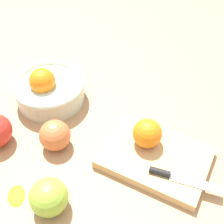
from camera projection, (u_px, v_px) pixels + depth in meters
ground_plane at (94, 145)px, 0.74m from camera, size 2.40×2.40×0.00m
bowl at (49, 88)px, 0.82m from camera, size 0.19×0.19×0.11m
cutting_board at (155, 157)px, 0.70m from camera, size 0.27×0.21×0.02m
orange_on_board at (147, 133)px, 0.69m from camera, size 0.07×0.07×0.07m
knife at (175, 177)px, 0.65m from camera, size 0.16×0.03×0.01m
apple_front_left at (49, 197)px, 0.61m from camera, size 0.08×0.08×0.08m
apple_mid_left at (55, 135)px, 0.72m from camera, size 0.07×0.07×0.07m
citrus_peel at (16, 195)px, 0.65m from camera, size 0.06×0.06×0.01m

